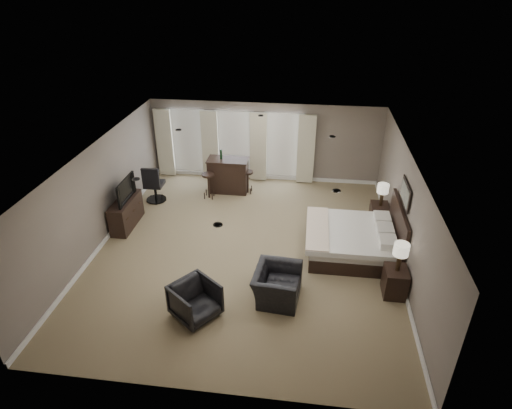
# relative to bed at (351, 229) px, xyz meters

# --- Properties ---
(room) EXTENTS (7.60, 8.60, 2.64)m
(room) POSITION_rel_bed_xyz_m (-2.58, -0.19, 0.61)
(room) COLOR #7C6D4F
(room) RESTS_ON ground
(window_bay) EXTENTS (5.25, 0.20, 2.30)m
(window_bay) POSITION_rel_bed_xyz_m (-3.58, 3.92, 0.52)
(window_bay) COLOR silver
(window_bay) RESTS_ON room
(bed) EXTENTS (2.16, 2.06, 1.37)m
(bed) POSITION_rel_bed_xyz_m (0.00, 0.00, 0.00)
(bed) COLOR silver
(bed) RESTS_ON ground
(nightstand_near) EXTENTS (0.48, 0.59, 0.64)m
(nightstand_near) POSITION_rel_bed_xyz_m (0.89, -1.45, -0.36)
(nightstand_near) COLOR black
(nightstand_near) RESTS_ON ground
(nightstand_far) EXTENTS (0.48, 0.58, 0.63)m
(nightstand_far) POSITION_rel_bed_xyz_m (0.89, 1.45, -0.37)
(nightstand_far) COLOR black
(nightstand_far) RESTS_ON ground
(lamp_near) EXTENTS (0.32, 0.32, 0.67)m
(lamp_near) POSITION_rel_bed_xyz_m (0.89, -1.45, 0.29)
(lamp_near) COLOR beige
(lamp_near) RESTS_ON nightstand_near
(lamp_far) EXTENTS (0.31, 0.31, 0.63)m
(lamp_far) POSITION_rel_bed_xyz_m (0.89, 1.45, 0.26)
(lamp_far) COLOR beige
(lamp_far) RESTS_ON nightstand_far
(wall_art) EXTENTS (0.04, 0.96, 0.56)m
(wall_art) POSITION_rel_bed_xyz_m (1.12, 0.00, 1.06)
(wall_art) COLOR slate
(wall_art) RESTS_ON room
(dresser) EXTENTS (0.45, 1.38, 0.80)m
(dresser) POSITION_rel_bed_xyz_m (-6.03, 0.54, -0.29)
(dresser) COLOR black
(dresser) RESTS_ON ground
(tv) EXTENTS (0.63, 1.09, 0.14)m
(tv) POSITION_rel_bed_xyz_m (-6.03, 0.54, 0.19)
(tv) COLOR black
(tv) RESTS_ON dresser
(armchair_near) EXTENTS (0.82, 1.16, 0.96)m
(armchair_near) POSITION_rel_bed_xyz_m (-1.65, -1.91, -0.21)
(armchair_near) COLOR black
(armchair_near) RESTS_ON ground
(armchair_far) EXTENTS (1.14, 1.15, 0.86)m
(armchair_far) POSITION_rel_bed_xyz_m (-3.25, -2.68, -0.25)
(armchair_far) COLOR black
(armchair_far) RESTS_ON ground
(bar_counter) EXTENTS (1.27, 0.66, 1.11)m
(bar_counter) POSITION_rel_bed_xyz_m (-3.62, 2.97, -0.13)
(bar_counter) COLOR black
(bar_counter) RESTS_ON ground
(bar_stool_left) EXTENTS (0.44, 0.44, 0.81)m
(bar_stool_left) POSITION_rel_bed_xyz_m (-4.14, 2.44, -0.28)
(bar_stool_left) COLOR black
(bar_stool_left) RESTS_ON ground
(bar_stool_right) EXTENTS (0.42, 0.42, 0.74)m
(bar_stool_right) POSITION_rel_bed_xyz_m (-3.00, 2.93, -0.32)
(bar_stool_right) COLOR black
(bar_stool_right) RESTS_ON ground
(desk_chair) EXTENTS (0.62, 0.62, 1.19)m
(desk_chair) POSITION_rel_bed_xyz_m (-5.72, 2.04, -0.09)
(desk_chair) COLOR black
(desk_chair) RESTS_ON ground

